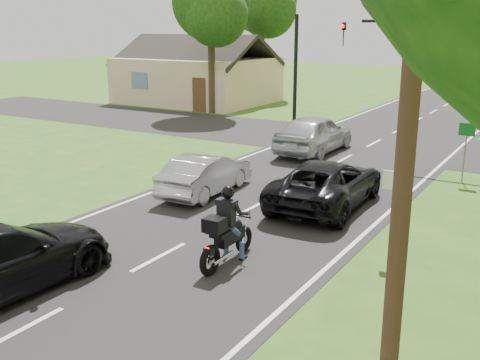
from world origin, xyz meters
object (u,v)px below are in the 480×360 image
(motorcycle_rider, at_px, (226,234))
(utility_pole_near, at_px, (414,49))
(dark_suv, at_px, (327,183))
(silver_suv, at_px, (314,133))
(sign_white, at_px, (393,193))
(traffic_signal, at_px, (446,59))
(sign_green, at_px, (466,138))
(silver_sedan, at_px, (206,174))

(motorcycle_rider, bearing_deg, utility_pole_near, -29.75)
(motorcycle_rider, distance_m, dark_suv, 5.32)
(silver_suv, relative_size, sign_white, 2.34)
(traffic_signal, bearing_deg, sign_green, -62.62)
(silver_suv, bearing_deg, dark_suv, 117.12)
(silver_suv, xyz_separation_m, traffic_signal, (4.95, 1.36, 3.28))
(motorcycle_rider, relative_size, utility_pole_near, 0.22)
(motorcycle_rider, relative_size, silver_sedan, 0.55)
(silver_sedan, distance_m, traffic_signal, 11.06)
(traffic_signal, bearing_deg, utility_pole_near, -79.86)
(dark_suv, relative_size, silver_sedan, 1.27)
(motorcycle_rider, relative_size, silver_suv, 0.44)
(motorcycle_rider, bearing_deg, silver_suv, 103.84)
(dark_suv, distance_m, utility_pole_near, 9.99)
(silver_sedan, relative_size, sign_green, 1.90)
(motorcycle_rider, relative_size, sign_white, 1.04)
(silver_sedan, relative_size, sign_white, 1.90)
(dark_suv, xyz_separation_m, silver_suv, (-3.46, 6.78, 0.13))
(silver_suv, bearing_deg, traffic_signal, -164.49)
(silver_suv, bearing_deg, motorcycle_rider, 104.89)
(sign_green, bearing_deg, dark_suv, -120.85)
(silver_suv, distance_m, sign_green, 6.76)
(sign_green, bearing_deg, silver_suv, 165.77)
(traffic_signal, bearing_deg, sign_white, -82.95)
(silver_sedan, bearing_deg, silver_suv, -97.57)
(traffic_signal, distance_m, sign_green, 4.24)
(dark_suv, height_order, sign_white, sign_white)
(utility_pole_near, bearing_deg, dark_suv, 119.03)
(motorcycle_rider, bearing_deg, sign_green, 71.39)
(sign_white, bearing_deg, silver_suv, 123.20)
(utility_pole_near, bearing_deg, sign_white, 106.76)
(silver_suv, height_order, sign_white, sign_white)
(silver_suv, distance_m, traffic_signal, 6.09)
(dark_suv, relative_size, traffic_signal, 0.81)
(traffic_signal, relative_size, utility_pole_near, 0.64)
(dark_suv, distance_m, sign_white, 4.15)
(sign_white, bearing_deg, sign_green, 88.57)
(utility_pole_near, xyz_separation_m, sign_green, (-1.30, 12.98, -3.49))
(dark_suv, height_order, traffic_signal, traffic_signal)
(dark_suv, xyz_separation_m, silver_sedan, (-3.93, -0.86, -0.05))
(motorcycle_rider, distance_m, sign_white, 4.05)
(motorcycle_rider, distance_m, silver_suv, 12.50)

